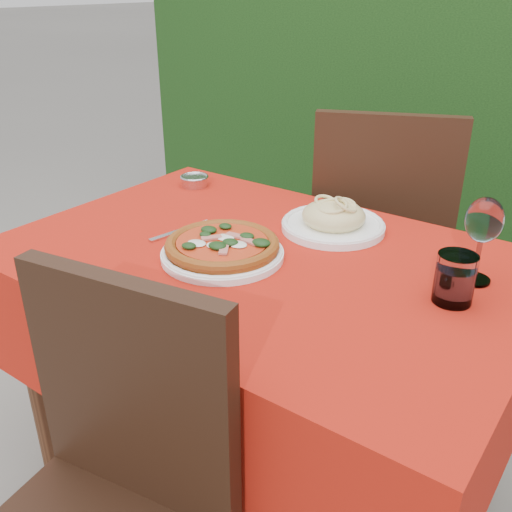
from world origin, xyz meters
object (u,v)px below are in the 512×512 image
Objects in this scene: chair_far at (380,232)px; pizza_plate at (222,248)px; chair_near at (103,502)px; fork at (174,233)px; water_glass at (454,281)px; steel_ramekin at (195,181)px; pasta_plate at (333,220)px; wine_glass at (484,224)px.

chair_far is 0.78m from pizza_plate.
chair_near is 4.45× the size of fork.
fork is at bearing 46.17° from chair_far.
pizza_plate is at bearing 97.31° from chair_near.
chair_far reaches higher than water_glass.
pizza_plate is (-0.08, -0.75, 0.20)m from chair_far.
chair_far is at bearing 124.55° from water_glass.
fork is at bearing -56.32° from steel_ramekin.
steel_ramekin is (-0.21, 0.32, 0.01)m from fork.
pasta_plate is 1.32× the size of fork.
chair_near is 1.29m from chair_far.
pizza_plate is 0.59m from wine_glass.
water_glass reaches higher than pasta_plate.
chair_far is at bearing 84.33° from chair_near.
pasta_plate is at bearing -5.50° from steel_ramekin.
water_glass is at bearing 12.85° from pizza_plate.
pizza_plate is at bearing 0.32° from fork.
chair_near reaches higher than fork.
chair_near is 0.92m from wine_glass.
chair_far reaches higher than pizza_plate.
pizza_plate is 0.54m from steel_ramekin.
water_glass is 0.95m from steel_ramekin.
water_glass is at bearing -14.54° from steel_ramekin.
wine_glass is at bearing 55.33° from chair_near.
chair_near is at bearing -118.67° from water_glass.
chair_far is 5.10× the size of wine_glass.
wine_glass is 0.95m from steel_ramekin.
steel_ramekin is (-0.48, -0.40, 0.19)m from chair_far.
wine_glass is 0.94× the size of fork.
chair_far is 3.63× the size of pasta_plate.
chair_near is at bearing -73.43° from pizza_plate.
chair_near is 2.76× the size of pizza_plate.
pasta_plate is at bearing 170.00° from wine_glass.
chair_far is at bearing 130.80° from wine_glass.
water_glass is (0.44, -0.63, 0.23)m from chair_far.
pasta_plate reaches higher than fork.
pizza_plate is 1.22× the size of pasta_plate.
water_glass is (0.36, 0.65, 0.27)m from chair_near.
wine_glass reaches higher than pizza_plate.
chair_far is at bearing 84.07° from pizza_plate.
fork is at bearing 112.34° from chair_near.
steel_ramekin is at bearing 113.10° from chair_near.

